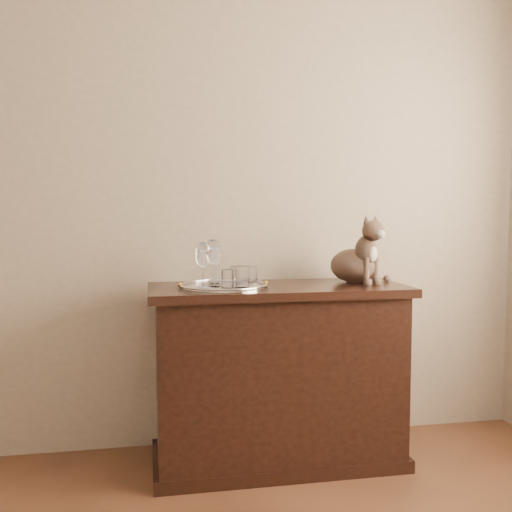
{
  "coord_description": "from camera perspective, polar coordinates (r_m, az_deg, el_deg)",
  "views": [
    {
      "loc": [
        0.01,
        -0.64,
        1.19
      ],
      "look_at": [
        0.5,
        1.95,
        0.99
      ],
      "focal_mm": 40.0,
      "sensor_mm": 36.0,
      "label": 1
    }
  ],
  "objects": [
    {
      "name": "cat",
      "position": [
        2.81,
        9.8,
        0.71
      ],
      "size": [
        0.42,
        0.41,
        0.33
      ],
      "primitive_type": null,
      "rotation": [
        0.0,
        0.0,
        0.4
      ],
      "color": "brown",
      "rests_on": "sideboard"
    },
    {
      "name": "wine_glass_b",
      "position": [
        2.67,
        -4.35,
        -0.55
      ],
      "size": [
        0.08,
        0.08,
        0.21
      ],
      "primitive_type": null,
      "color": "white",
      "rests_on": "tray"
    },
    {
      "name": "wine_glass_c",
      "position": [
        2.54,
        -5.34,
        -1.25
      ],
      "size": [
        0.06,
        0.06,
        0.17
      ],
      "primitive_type": null,
      "color": "silver",
      "rests_on": "tray"
    },
    {
      "name": "tumbler_c",
      "position": [
        2.62,
        -0.68,
        -1.99
      ],
      "size": [
        0.08,
        0.08,
        0.08
      ],
      "primitive_type": "cylinder",
      "color": "white",
      "rests_on": "tray"
    },
    {
      "name": "wine_glass_a",
      "position": [
        2.63,
        -5.3,
        -0.75
      ],
      "size": [
        0.07,
        0.07,
        0.2
      ],
      "primitive_type": null,
      "color": "silver",
      "rests_on": "tray"
    },
    {
      "name": "wall_back",
      "position": [
        2.89,
        -10.92,
        7.44
      ],
      "size": [
        4.0,
        0.1,
        2.7
      ],
      "primitive_type": "cube",
      "color": "tan",
      "rests_on": "ground"
    },
    {
      "name": "tray",
      "position": [
        2.59,
        -3.23,
        -3.1
      ],
      "size": [
        0.4,
        0.4,
        0.01
      ],
      "primitive_type": "cylinder",
      "color": "silver",
      "rests_on": "sideboard"
    },
    {
      "name": "wine_glass_d",
      "position": [
        2.58,
        -4.15,
        -1.06
      ],
      "size": [
        0.07,
        0.07,
        0.18
      ],
      "primitive_type": null,
      "color": "white",
      "rests_on": "tray"
    },
    {
      "name": "sideboard",
      "position": [
        2.75,
        2.2,
        -11.78
      ],
      "size": [
        1.2,
        0.5,
        0.85
      ],
      "primitive_type": null,
      "color": "black",
      "rests_on": "ground"
    },
    {
      "name": "tumbler_b",
      "position": [
        2.52,
        -2.67,
        -2.29
      ],
      "size": [
        0.07,
        0.07,
        0.08
      ],
      "primitive_type": "cylinder",
      "color": "white",
      "rests_on": "tray"
    },
    {
      "name": "tumbler_a",
      "position": [
        2.54,
        -1.6,
        -2.09
      ],
      "size": [
        0.08,
        0.08,
        0.09
      ],
      "primitive_type": "cylinder",
      "color": "white",
      "rests_on": "tray"
    }
  ]
}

